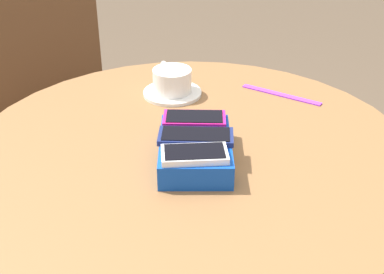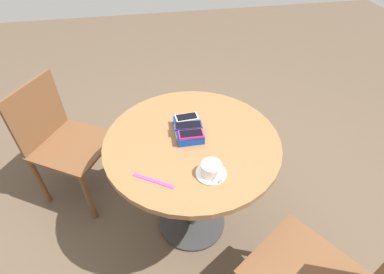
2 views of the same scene
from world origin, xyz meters
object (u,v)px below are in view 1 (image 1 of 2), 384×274
at_px(chair_near_window, 63,116).
at_px(phone_white, 196,154).
at_px(round_table, 192,202).
at_px(coffee_cup, 173,80).
at_px(lanyard_strap, 282,95).
at_px(phone_box, 197,150).
at_px(saucer, 174,93).
at_px(phone_magenta, 196,119).
at_px(phone_navy, 197,136).

bearing_deg(chair_near_window, phone_white, -151.31).
relative_size(round_table, coffee_cup, 7.47).
bearing_deg(lanyard_strap, phone_box, 144.61).
height_order(phone_box, coffee_cup, coffee_cup).
distance_m(lanyard_strap, chair_near_window, 0.84).
xyz_separation_m(round_table, chair_near_window, (0.69, 0.43, -0.15)).
bearing_deg(saucer, coffee_cup, 22.34).
relative_size(phone_white, lanyard_strap, 0.61).
height_order(coffee_cup, chair_near_window, chair_near_window).
relative_size(phone_magenta, lanyard_strap, 0.63).
bearing_deg(round_table, coffee_cup, 10.35).
bearing_deg(chair_near_window, lanyard_strap, -124.80).
bearing_deg(saucer, round_table, -169.80).
height_order(round_table, coffee_cup, coffee_cup).
bearing_deg(phone_box, round_table, 9.25).
relative_size(saucer, chair_near_window, 0.16).
bearing_deg(phone_navy, saucer, 10.17).
relative_size(phone_box, phone_magenta, 1.61).
distance_m(round_table, saucer, 0.28).
height_order(saucer, lanyard_strap, saucer).
distance_m(saucer, lanyard_strap, 0.26).
relative_size(phone_magenta, chair_near_window, 0.14).
relative_size(phone_magenta, saucer, 0.90).
height_order(phone_white, phone_magenta, same).
distance_m(phone_navy, saucer, 0.30).
height_order(phone_navy, coffee_cup, coffee_cup).
height_order(phone_box, lanyard_strap, phone_box).
relative_size(phone_box, coffee_cup, 1.66).
bearing_deg(chair_near_window, saucer, -138.75).
height_order(coffee_cup, lanyard_strap, coffee_cup).
relative_size(round_table, phone_magenta, 7.24).
relative_size(coffee_cup, chair_near_window, 0.14).
xyz_separation_m(lanyard_strap, chair_near_window, (0.45, 0.65, -0.29)).
bearing_deg(saucer, phone_magenta, -167.35).
height_order(phone_white, saucer, phone_white).
bearing_deg(phone_magenta, chair_near_window, 33.31).
bearing_deg(lanyard_strap, phone_navy, 144.50).
bearing_deg(coffee_cup, phone_navy, -169.71).
relative_size(phone_white, phone_navy, 0.85).
distance_m(phone_box, lanyard_strap, 0.36).
relative_size(phone_white, coffee_cup, 1.00).
bearing_deg(round_table, lanyard_strap, -42.62).
distance_m(phone_white, saucer, 0.37).
distance_m(saucer, coffee_cup, 0.03).
xyz_separation_m(phone_navy, saucer, (0.30, 0.05, -0.05)).
xyz_separation_m(round_table, saucer, (0.24, 0.04, 0.14)).
relative_size(phone_navy, phone_magenta, 1.14).
bearing_deg(phone_box, lanyard_strap, -35.39).
xyz_separation_m(phone_white, lanyard_strap, (0.35, -0.21, -0.05)).
distance_m(round_table, coffee_cup, 0.30).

